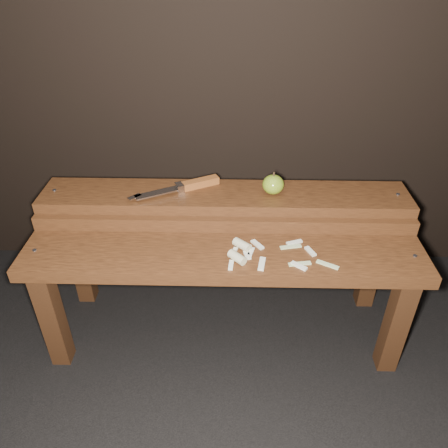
{
  "coord_description": "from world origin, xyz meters",
  "views": [
    {
      "loc": [
        0.03,
        -1.07,
        1.21
      ],
      "look_at": [
        0.0,
        0.06,
        0.45
      ],
      "focal_mm": 35.0,
      "sensor_mm": 36.0,
      "label": 1
    }
  ],
  "objects_px": {
    "knife": "(189,185)",
    "bench_rear_tier": "(225,215)",
    "bench_front_tier": "(223,273)",
    "apple": "(273,184)"
  },
  "relations": [
    {
      "from": "bench_front_tier",
      "to": "apple",
      "type": "xyz_separation_m",
      "value": [
        0.16,
        0.23,
        0.18
      ]
    },
    {
      "from": "bench_front_tier",
      "to": "bench_rear_tier",
      "type": "bearing_deg",
      "value": 90.0
    },
    {
      "from": "bench_front_tier",
      "to": "knife",
      "type": "bearing_deg",
      "value": 114.94
    },
    {
      "from": "bench_front_tier",
      "to": "knife",
      "type": "xyz_separation_m",
      "value": [
        -0.12,
        0.25,
        0.16
      ]
    },
    {
      "from": "knife",
      "to": "bench_rear_tier",
      "type": "bearing_deg",
      "value": -12.37
    },
    {
      "from": "bench_front_tier",
      "to": "apple",
      "type": "bearing_deg",
      "value": 56.09
    },
    {
      "from": "bench_front_tier",
      "to": "bench_rear_tier",
      "type": "distance_m",
      "value": 0.23
    },
    {
      "from": "knife",
      "to": "apple",
      "type": "bearing_deg",
      "value": -4.49
    },
    {
      "from": "bench_rear_tier",
      "to": "knife",
      "type": "height_order",
      "value": "knife"
    },
    {
      "from": "bench_front_tier",
      "to": "knife",
      "type": "height_order",
      "value": "knife"
    }
  ]
}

